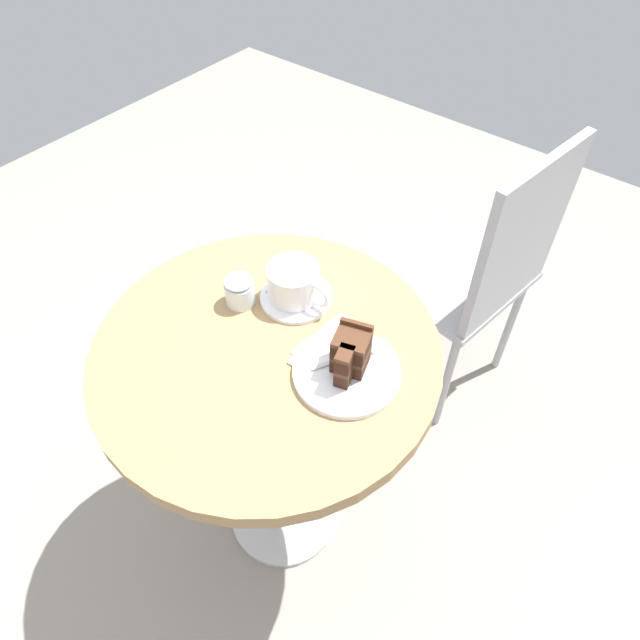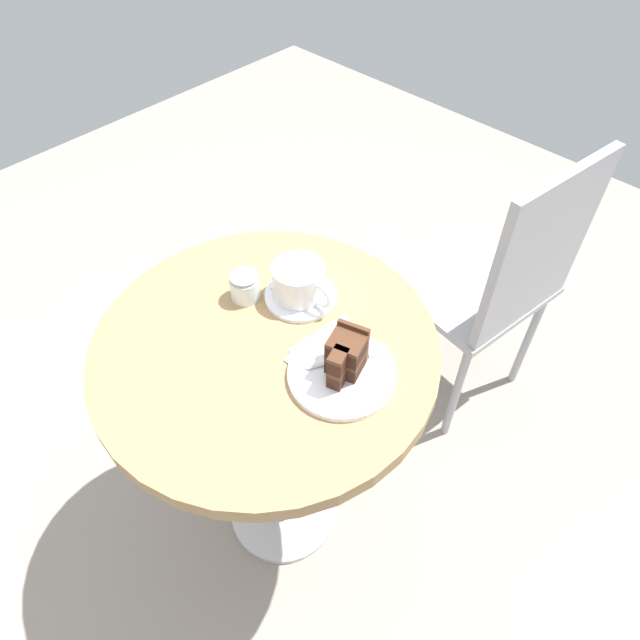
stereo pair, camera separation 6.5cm
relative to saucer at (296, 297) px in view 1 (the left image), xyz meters
The scene contains 11 objects.
ground_plane 0.76m from the saucer, 74.53° to the right, with size 4.40×4.40×0.01m, color gray.
cafe_table 0.19m from the saucer, 74.53° to the right, with size 0.65×0.65×0.74m.
saucer is the anchor object (origin of this frame).
coffee_cup 0.04m from the saucer, 166.08° to the right, with size 0.14×0.10×0.07m.
teaspoon 0.05m from the saucer, 135.83° to the left, with size 0.04×0.10×0.00m.
cake_plate 0.21m from the saucer, 24.79° to the right, with size 0.19×0.19×0.01m.
cake_slice 0.21m from the saucer, 22.60° to the right, with size 0.07×0.09×0.09m.
fork 0.19m from the saucer, 13.14° to the right, with size 0.09×0.14×0.00m.
napkin 0.17m from the saucer, 21.45° to the right, with size 0.15×0.16×0.00m.
cafe_chair 0.63m from the saucer, 74.16° to the left, with size 0.43×0.43×0.88m.
sugar_pot 0.11m from the saucer, 137.07° to the right, with size 0.06×0.06×0.06m.
Camera 1 is at (0.49, -0.46, 1.55)m, focal length 32.00 mm.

